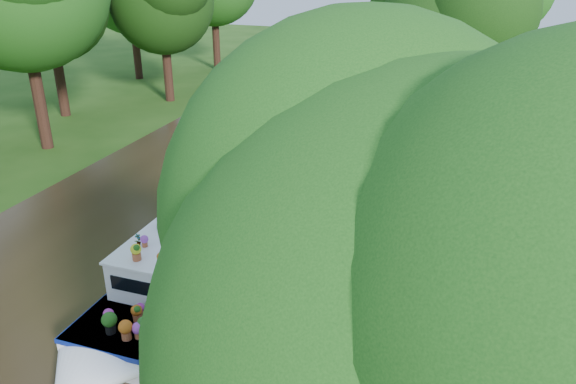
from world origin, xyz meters
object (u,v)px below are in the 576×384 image
Objects in this scene: plant_boat at (202,241)px; pedestrian_dark at (413,76)px; second_boat at (333,108)px; sandwich_board at (301,343)px; pedestrian_pink at (412,91)px.

plant_boat reaches higher than pedestrian_dark.
second_boat is 6.95× the size of sandwich_board.
pedestrian_dark is at bearing 47.69° from second_boat.
pedestrian_dark is at bearing 115.05° from sandwich_board.
pedestrian_pink is at bearing -100.28° from pedestrian_dark.
plant_boat is 1.76× the size of second_boat.
pedestrian_pink is at bearing 114.32° from sandwich_board.
sandwich_board is at bearing -98.33° from second_boat.
sandwich_board is (4.18, -3.17, -0.32)m from plant_boat.
second_boat is at bearing 125.45° from sandwich_board.
pedestrian_pink is (3.39, 21.27, 0.04)m from plant_boat.
plant_boat is 21.54m from pedestrian_pink.
second_boat is 4.45× the size of pedestrian_pink.
second_boat is 5.68m from pedestrian_pink.
pedestrian_dark is (-0.52, 4.66, -0.01)m from pedestrian_pink.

